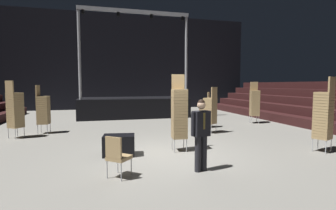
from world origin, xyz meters
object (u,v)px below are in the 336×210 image
stage_riser (133,106)px  loose_chair_near_man (117,154)px  chair_stack_mid_centre (323,115)px  chair_stack_rear_left (210,110)px  chair_stack_rear_centre (43,109)px  chair_stack_front_left (15,109)px  man_with_tie (201,131)px  chair_stack_mid_left (179,113)px  chair_stack_front_right (205,110)px  chair_stack_rear_right (255,103)px  equipment_road_case (119,145)px

stage_riser → loose_chair_near_man: (-1.70, -10.99, -0.17)m
chair_stack_mid_centre → loose_chair_near_man: bearing=163.9°
chair_stack_rear_left → chair_stack_rear_centre: 7.09m
chair_stack_front_left → man_with_tie: bearing=-8.1°
chair_stack_front_left → chair_stack_mid_centre: 10.87m
stage_riser → chair_stack_mid_left: (0.32, -9.07, 0.50)m
chair_stack_mid_left → chair_stack_rear_left: chair_stack_mid_left is taller
man_with_tie → chair_stack_front_left: size_ratio=0.78×
chair_stack_mid_centre → man_with_tie: bearing=167.2°
loose_chair_near_man → chair_stack_rear_centre: bearing=154.4°
chair_stack_front_right → chair_stack_rear_right: size_ratio=0.77×
chair_stack_mid_centre → chair_stack_rear_left: (-2.07, 3.75, -0.17)m
chair_stack_front_left → stage_riser: bearing=83.3°
chair_stack_rear_centre → man_with_tie: bearing=44.9°
chair_stack_mid_left → chair_stack_rear_left: (2.16, 2.52, -0.21)m
man_with_tie → chair_stack_mid_centre: size_ratio=0.75×
man_with_tie → chair_stack_rear_centre: chair_stack_rear_centre is taller
man_with_tie → loose_chair_near_man: bearing=-16.4°
equipment_road_case → chair_stack_front_left: bearing=136.5°
man_with_tie → chair_stack_front_left: chair_stack_front_left is taller
chair_stack_front_left → chair_stack_rear_left: 7.79m
chair_stack_front_left → chair_stack_front_right: size_ratio=1.30×
chair_stack_front_right → loose_chair_near_man: chair_stack_front_right is taller
chair_stack_mid_left → loose_chair_near_man: size_ratio=2.53×
equipment_road_case → chair_stack_mid_left: bearing=1.5°
chair_stack_front_left → loose_chair_near_man: 6.46m
chair_stack_front_right → chair_stack_rear_centre: (-7.20, 0.31, 0.17)m
chair_stack_front_right → chair_stack_mid_left: size_ratio=0.72×
chair_stack_rear_left → chair_stack_rear_right: (3.45, 1.98, 0.13)m
chair_stack_mid_centre → chair_stack_rear_centre: size_ratio=1.12×
chair_stack_front_left → chair_stack_mid_left: (5.57, -3.46, 0.08)m
chair_stack_mid_left → chair_stack_rear_centre: size_ratio=1.17×
chair_stack_mid_centre → chair_stack_rear_left: size_ratio=1.17×
chair_stack_rear_centre → loose_chair_near_man: 6.70m
chair_stack_rear_right → chair_stack_rear_centre: bearing=18.9°
stage_riser → chair_stack_front_left: 7.69m
equipment_road_case → man_with_tie: bearing=-46.4°
chair_stack_rear_centre → loose_chair_near_man: bearing=31.5°
stage_riser → man_with_tie: 11.03m
chair_stack_rear_centre → stage_riser: bearing=145.6°
stage_riser → loose_chair_near_man: stage_riser is taller
chair_stack_rear_right → equipment_road_case: size_ratio=2.47×
chair_stack_rear_centre → loose_chair_near_man: chair_stack_rear_centre is taller
stage_riser → chair_stack_front_right: stage_riser is taller
stage_riser → chair_stack_rear_left: stage_riser is taller
chair_stack_rear_left → man_with_tie: bearing=-149.2°
stage_riser → chair_stack_mid_centre: bearing=-66.1°
chair_stack_front_right → stage_riser: bearing=61.6°
chair_stack_mid_centre → equipment_road_case: size_ratio=2.56×
chair_stack_front_left → chair_stack_front_right: chair_stack_front_left is taller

